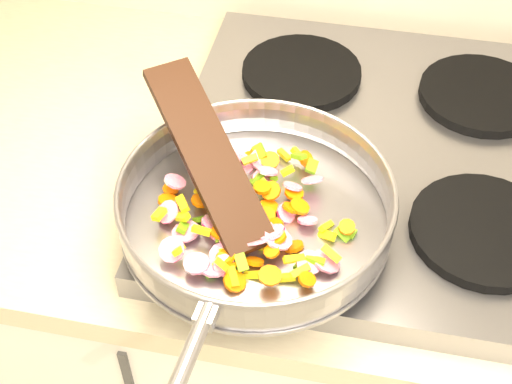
# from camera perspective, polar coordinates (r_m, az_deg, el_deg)

# --- Properties ---
(cooktop) EXTENTS (0.60, 0.60, 0.04)m
(cooktop) POSITION_cam_1_polar(r_m,az_deg,el_deg) (1.06, 9.90, 2.79)
(cooktop) COLOR #939399
(cooktop) RESTS_ON counter_top
(grate_fl) EXTENTS (0.19, 0.19, 0.02)m
(grate_fl) POSITION_cam_1_polar(r_m,az_deg,el_deg) (0.95, 1.00, -0.50)
(grate_fl) COLOR black
(grate_fl) RESTS_ON cooktop
(grate_fr) EXTENTS (0.19, 0.19, 0.02)m
(grate_fr) POSITION_cam_1_polar(r_m,az_deg,el_deg) (0.95, 17.78, -2.95)
(grate_fr) COLOR black
(grate_fr) RESTS_ON cooktop
(grate_bl) EXTENTS (0.19, 0.19, 0.02)m
(grate_bl) POSITION_cam_1_polar(r_m,az_deg,el_deg) (1.15, 3.66, 9.52)
(grate_bl) COLOR black
(grate_bl) RESTS_ON cooktop
(grate_br) EXTENTS (0.19, 0.19, 0.02)m
(grate_br) POSITION_cam_1_polar(r_m,az_deg,el_deg) (1.16, 17.57, 7.44)
(grate_br) COLOR black
(grate_br) RESTS_ON cooktop
(saute_pan) EXTENTS (0.39, 0.55, 0.06)m
(saute_pan) POSITION_cam_1_polar(r_m,az_deg,el_deg) (0.88, -0.04, -1.02)
(saute_pan) COLOR #9E9EA5
(saute_pan) RESTS_ON grate_fl
(vegetable_heap) EXTENTS (0.26, 0.25, 0.05)m
(vegetable_heap) POSITION_cam_1_polar(r_m,az_deg,el_deg) (0.89, -0.77, -1.74)
(vegetable_heap) COLOR #F46704
(vegetable_heap) RESTS_ON saute_pan
(wooden_spatula) EXTENTS (0.21, 0.25, 0.11)m
(wooden_spatula) POSITION_cam_1_polar(r_m,az_deg,el_deg) (0.89, -3.91, 3.11)
(wooden_spatula) COLOR black
(wooden_spatula) RESTS_ON saute_pan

